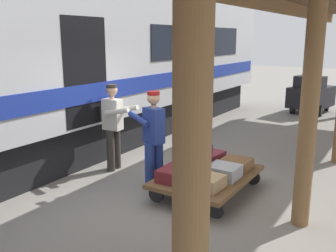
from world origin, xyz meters
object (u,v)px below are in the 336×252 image
train_car (32,63)px  suitcase_burgundy_valise (206,158)px  luggage_cart (208,177)px  suitcase_brown_leather (236,164)px  suitcase_tan_vintage (210,182)px  porter_by_door (114,124)px  suitcase_gray_aluminum (224,172)px  baggage_tug (311,95)px  suitcase_maroon_trunk (176,175)px  suitcase_navy_fabric (195,150)px  porter_in_overalls (153,136)px  suitcase_slate_roller (192,163)px

train_car → suitcase_burgundy_valise: size_ratio=27.87×
luggage_cart → suitcase_burgundy_valise: bearing=-61.0°
suitcase_brown_leather → suitcase_tan_vintage: bearing=90.0°
suitcase_burgundy_valise → porter_by_door: porter_by_door is taller
suitcase_gray_aluminum → porter_by_door: bearing=-2.1°
suitcase_tan_vintage → baggage_tug: size_ratio=0.24×
luggage_cart → suitcase_maroon_trunk: 0.63m
baggage_tug → suitcase_navy_fabric: bearing=89.0°
porter_in_overalls → porter_by_door: (1.18, -0.36, 0.00)m
suitcase_gray_aluminum → porter_in_overalls: (1.21, 0.27, 0.49)m
suitcase_slate_roller → baggage_tug: baggage_tug is taller
suitcase_maroon_trunk → suitcase_navy_fabric: 0.62m
suitcase_tan_vintage → suitcase_burgundy_valise: 1.22m
porter_in_overalls → porter_by_door: size_ratio=1.00×
train_car → luggage_cart: (-3.89, -0.30, -1.78)m
porter_in_overalls → baggage_tug: bearing=-95.2°
suitcase_brown_leather → baggage_tug: (0.43, -7.81, 0.21)m
suitcase_gray_aluminum → suitcase_navy_fabric: (0.57, -0.03, 0.26)m
suitcase_tan_vintage → suitcase_burgundy_valise: (0.59, -1.06, 0.01)m
suitcase_brown_leather → suitcase_navy_fabric: suitcase_navy_fabric is taller
suitcase_burgundy_valise → porter_in_overalls: porter_in_overalls is taller
suitcase_tan_vintage → suitcase_navy_fabric: suitcase_navy_fabric is taller
luggage_cart → suitcase_tan_vintage: size_ratio=4.27×
suitcase_navy_fabric → porter_in_overalls: (0.65, 0.30, 0.23)m
suitcase_navy_fabric → suitcase_brown_leather: bearing=-138.6°
baggage_tug → suitcase_brown_leather: bearing=93.1°
baggage_tug → train_car: bearing=66.5°
suitcase_slate_roller → suitcase_navy_fabric: size_ratio=1.08×
train_car → suitcase_gray_aluminum: size_ratio=36.25×
suitcase_gray_aluminum → suitcase_navy_fabric: size_ratio=1.03×
train_car → suitcase_maroon_trunk: 3.95m
suitcase_slate_roller → suitcase_maroon_trunk: 0.53m
suitcase_brown_leather → porter_in_overalls: 1.54m
suitcase_slate_roller → suitcase_navy_fabric: (-0.02, -0.03, 0.23)m
suitcase_navy_fabric → suitcase_tan_vintage: bearing=135.3°
luggage_cart → baggage_tug: baggage_tug is taller
suitcase_brown_leather → suitcase_burgundy_valise: bearing=0.0°
suitcase_navy_fabric → baggage_tug: size_ratio=0.25×
suitcase_tan_vintage → suitcase_maroon_trunk: 0.59m
suitcase_gray_aluminum → baggage_tug: size_ratio=0.26×
suitcase_tan_vintage → suitcase_maroon_trunk: suitcase_maroon_trunk is taller
suitcase_maroon_trunk → luggage_cart: bearing=-119.0°
suitcase_gray_aluminum → suitcase_navy_fabric: bearing=-3.1°
suitcase_burgundy_valise → porter_by_door: (1.80, 0.44, 0.50)m
train_car → baggage_tug: (-3.75, -8.64, -1.43)m
baggage_tug → porter_in_overalls: bearing=84.8°
train_car → suitcase_brown_leather: train_car is taller
suitcase_gray_aluminum → suitcase_burgundy_valise: bearing=-42.0°
train_car → luggage_cart: train_car is taller
suitcase_brown_leather → suitcase_slate_roller: 0.80m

